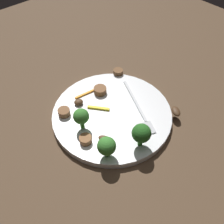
# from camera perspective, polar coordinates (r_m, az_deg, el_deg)

# --- Properties ---
(ground_plane) EXTENTS (1.40, 1.40, 0.00)m
(ground_plane) POSITION_cam_1_polar(r_m,az_deg,el_deg) (0.60, -0.00, -1.03)
(ground_plane) COLOR #4C3826
(plate) EXTENTS (0.28, 0.28, 0.02)m
(plate) POSITION_cam_1_polar(r_m,az_deg,el_deg) (0.59, -0.00, -0.52)
(plate) COLOR white
(plate) RESTS_ON ground_plane
(fork) EXTENTS (0.17, 0.08, 0.00)m
(fork) POSITION_cam_1_polar(r_m,az_deg,el_deg) (0.59, 6.39, 0.65)
(fork) COLOR silver
(fork) RESTS_ON plate
(broccoli_floret_0) EXTENTS (0.04, 0.04, 0.06)m
(broccoli_floret_0) POSITION_cam_1_polar(r_m,az_deg,el_deg) (0.53, -7.14, -1.10)
(broccoli_floret_0) COLOR #408630
(broccoli_floret_0) RESTS_ON plate
(broccoli_floret_1) EXTENTS (0.04, 0.04, 0.06)m
(broccoli_floret_1) POSITION_cam_1_polar(r_m,az_deg,el_deg) (0.50, 6.82, -4.98)
(broccoli_floret_1) COLOR #296420
(broccoli_floret_1) RESTS_ON plate
(broccoli_floret_2) EXTENTS (0.04, 0.04, 0.05)m
(broccoli_floret_2) POSITION_cam_1_polar(r_m,az_deg,el_deg) (0.49, -1.26, -7.92)
(broccoli_floret_2) COLOR #408630
(broccoli_floret_2) RESTS_ON plate
(sausage_slice_0) EXTENTS (0.04, 0.04, 0.02)m
(sausage_slice_0) POSITION_cam_1_polar(r_m,az_deg,el_deg) (0.59, -11.03, -0.05)
(sausage_slice_0) COLOR brown
(sausage_slice_0) RESTS_ON plate
(sausage_slice_1) EXTENTS (0.03, 0.03, 0.02)m
(sausage_slice_1) POSITION_cam_1_polar(r_m,az_deg,el_deg) (0.53, -6.14, -6.34)
(sausage_slice_1) COLOR brown
(sausage_slice_1) RESTS_ON plate
(sausage_slice_2) EXTENTS (0.04, 0.04, 0.01)m
(sausage_slice_2) POSITION_cam_1_polar(r_m,az_deg,el_deg) (0.69, 1.41, 9.29)
(sausage_slice_2) COLOR brown
(sausage_slice_2) RESTS_ON plate
(sausage_slice_3) EXTENTS (0.04, 0.04, 0.02)m
(sausage_slice_3) POSITION_cam_1_polar(r_m,az_deg,el_deg) (0.63, -2.77, 5.05)
(sausage_slice_3) COLOR brown
(sausage_slice_3) RESTS_ON plate
(mushroom_0) EXTENTS (0.03, 0.03, 0.01)m
(mushroom_0) POSITION_cam_1_polar(r_m,az_deg,el_deg) (0.53, -1.65, -6.17)
(mushroom_0) COLOR #4C331E
(mushroom_0) RESTS_ON plate
(mushroom_1) EXTENTS (0.04, 0.03, 0.01)m
(mushroom_1) POSITION_cam_1_polar(r_m,az_deg,el_deg) (0.60, 14.55, 0.17)
(mushroom_1) COLOR #422B19
(mushroom_1) RESTS_ON plate
(mushroom_2) EXTENTS (0.03, 0.03, 0.01)m
(mushroom_2) POSITION_cam_1_polar(r_m,az_deg,el_deg) (0.61, -7.73, 2.29)
(mushroom_2) COLOR #4C331E
(mushroom_2) RESTS_ON plate
(pepper_strip_0) EXTENTS (0.05, 0.04, 0.00)m
(pepper_strip_0) POSITION_cam_1_polar(r_m,az_deg,el_deg) (0.59, -3.16, 0.92)
(pepper_strip_0) COLOR yellow
(pepper_strip_0) RESTS_ON plate
(pepper_strip_1) EXTENTS (0.01, 0.06, 0.00)m
(pepper_strip_1) POSITION_cam_1_polar(r_m,az_deg,el_deg) (0.63, -6.28, 4.17)
(pepper_strip_1) COLOR orange
(pepper_strip_1) RESTS_ON plate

